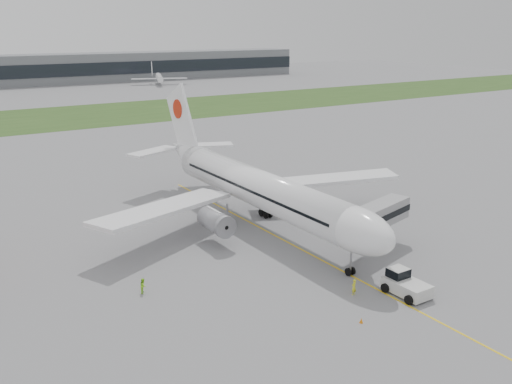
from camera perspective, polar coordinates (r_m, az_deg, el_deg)
ground at (r=76.07m, az=1.85°, el=-4.35°), size 600.00×600.00×0.00m
apron_markings at (r=72.28m, az=4.10°, el=-5.51°), size 70.00×70.00×0.04m
grass_strip at (r=185.13m, az=-19.75°, el=6.98°), size 600.00×50.00×0.02m
airliner at (r=78.18m, az=-0.12°, el=0.60°), size 48.13×53.95×17.88m
pushback_tug at (r=61.70m, az=14.63°, el=-8.83°), size 3.36×4.90×2.48m
jet_bridge at (r=69.86m, az=11.55°, el=-2.64°), size 12.91×6.89×6.12m
safety_cone_left at (r=55.55m, az=10.48°, el=-12.52°), size 0.37×0.37×0.50m
safety_cone_right at (r=64.06m, az=15.24°, el=-8.76°), size 0.41×0.41×0.56m
ground_crew_near at (r=60.45m, az=9.76°, el=-9.35°), size 0.71×0.55×1.72m
ground_crew_far at (r=61.15m, az=-11.21°, el=-9.17°), size 0.93×1.00×1.63m
distant_aircraft_right at (r=280.46m, az=-9.62°, el=10.53°), size 32.68×30.89×10.02m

